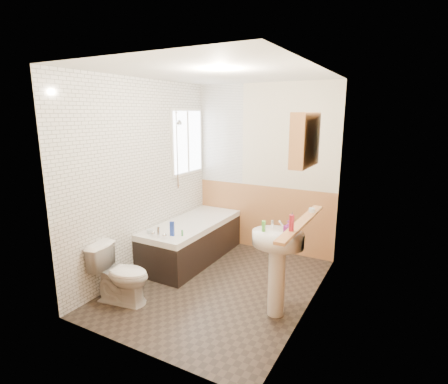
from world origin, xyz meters
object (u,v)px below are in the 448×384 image
at_px(sink, 277,256).
at_px(pine_shelf, 302,222).
at_px(toilet, 121,274).
at_px(bathtub, 192,239).
at_px(medicine_cabinet, 305,140).

height_order(sink, pine_shelf, sink).
bearing_deg(toilet, bathtub, -10.84).
xyz_separation_m(sink, pine_shelf, (0.20, 0.12, 0.36)).
bearing_deg(toilet, pine_shelf, -78.20).
bearing_deg(pine_shelf, bathtub, 159.33).
distance_m(bathtub, pine_shelf, 2.02).
xyz_separation_m(bathtub, pine_shelf, (1.77, -0.67, 0.72)).
bearing_deg(sink, pine_shelf, 36.88).
distance_m(bathtub, medicine_cabinet, 2.40).
height_order(bathtub, sink, sink).
bearing_deg(bathtub, medicine_cabinet, -19.04).
height_order(bathtub, toilet, bathtub).
height_order(bathtub, medicine_cabinet, medicine_cabinet).
relative_size(sink, pine_shelf, 0.77).
distance_m(bathtub, sink, 1.79).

